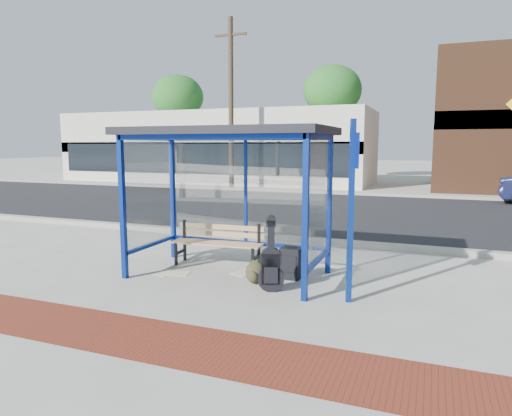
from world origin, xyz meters
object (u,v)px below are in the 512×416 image
at_px(backpack, 255,273).
at_px(suitcase, 290,264).
at_px(bench, 218,241).
at_px(guitar_bag, 271,266).

bearing_deg(backpack, suitcase, 40.31).
height_order(bench, suitcase, bench).
bearing_deg(backpack, bench, 139.27).
distance_m(guitar_bag, backpack, 0.51).
xyz_separation_m(suitcase, backpack, (-0.45, -0.42, -0.09)).
distance_m(suitcase, backpack, 0.62).
xyz_separation_m(guitar_bag, suitcase, (0.09, 0.70, -0.13)).
relative_size(bench, backpack, 4.60).
relative_size(bench, guitar_bag, 1.55).
height_order(bench, guitar_bag, guitar_bag).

